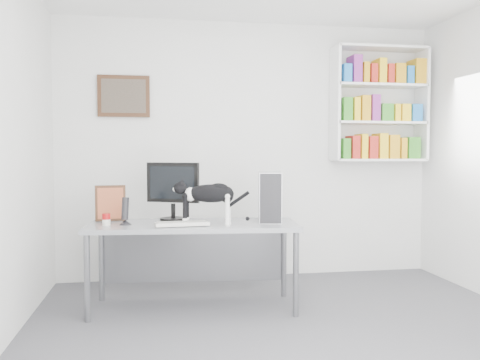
# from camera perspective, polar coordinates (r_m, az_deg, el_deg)

# --- Properties ---
(room) EXTENTS (4.01, 4.01, 2.70)m
(room) POSITION_cam_1_polar(r_m,az_deg,el_deg) (3.48, 7.06, 3.48)
(room) COLOR #4F4F54
(room) RESTS_ON ground
(bookshelf) EXTENTS (1.03, 0.28, 1.24)m
(bookshelf) POSITION_cam_1_polar(r_m,az_deg,el_deg) (5.73, 15.36, 8.20)
(bookshelf) COLOR white
(bookshelf) RESTS_ON room
(wall_art) EXTENTS (0.52, 0.04, 0.42)m
(wall_art) POSITION_cam_1_polar(r_m,az_deg,el_deg) (5.35, -12.92, 9.16)
(wall_art) COLOR #492817
(wall_art) RESTS_ON room
(desk) EXTENTS (1.80, 0.83, 0.73)m
(desk) POSITION_cam_1_polar(r_m,az_deg,el_deg) (4.39, -5.22, -9.56)
(desk) COLOR gray
(desk) RESTS_ON room
(monitor) EXTENTS (0.54, 0.43, 0.52)m
(monitor) POSITION_cam_1_polar(r_m,az_deg,el_deg) (4.51, -7.52, -1.22)
(monitor) COLOR black
(monitor) RESTS_ON desk
(keyboard) EXTENTS (0.44, 0.20, 0.03)m
(keyboard) POSITION_cam_1_polar(r_m,az_deg,el_deg) (4.18, -6.53, -4.91)
(keyboard) COLOR beige
(keyboard) RESTS_ON desk
(pc_tower) EXTENTS (0.26, 0.45, 0.43)m
(pc_tower) POSITION_cam_1_polar(r_m,az_deg,el_deg) (4.45, 3.34, -1.86)
(pc_tower) COLOR #A4A4A8
(pc_tower) RESTS_ON desk
(speaker) EXTENTS (0.13, 0.13, 0.24)m
(speaker) POSITION_cam_1_polar(r_m,az_deg,el_deg) (4.32, -12.77, -3.35)
(speaker) COLOR black
(speaker) RESTS_ON desk
(leaning_print) EXTENTS (0.27, 0.13, 0.32)m
(leaning_print) POSITION_cam_1_polar(r_m,az_deg,el_deg) (4.58, -14.34, -2.47)
(leaning_print) COLOR #492817
(leaning_print) RESTS_ON desk
(soup_can) EXTENTS (0.08, 0.08, 0.10)m
(soup_can) POSITION_cam_1_polar(r_m,az_deg,el_deg) (4.31, -14.78, -4.32)
(soup_can) COLOR #AA0E10
(soup_can) RESTS_ON desk
(cat) EXTENTS (0.59, 0.30, 0.35)m
(cat) POSITION_cam_1_polar(r_m,az_deg,el_deg) (4.19, -3.55, -2.68)
(cat) COLOR black
(cat) RESTS_ON desk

